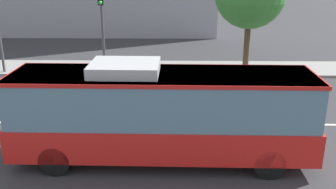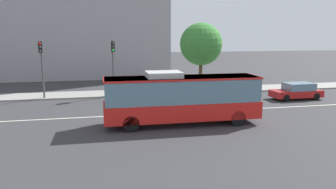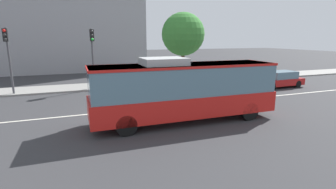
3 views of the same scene
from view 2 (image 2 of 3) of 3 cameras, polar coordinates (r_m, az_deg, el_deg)
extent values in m
plane|color=#333335|center=(24.00, -4.47, -3.49)|extent=(160.00, 160.00, 0.00)
cube|color=gray|center=(32.44, -6.51, 0.28)|extent=(80.00, 3.43, 0.14)
cube|color=silver|center=(24.00, -4.47, -3.48)|extent=(76.00, 0.16, 0.01)
cube|color=red|center=(21.24, 2.45, -2.62)|extent=(10.03, 2.62, 1.10)
cube|color=slate|center=(20.97, 2.48, 0.94)|extent=(9.83, 2.54, 1.58)
cube|color=red|center=(20.87, 2.50, 2.91)|extent=(9.93, 2.59, 0.12)
cube|color=#B2B2B2|center=(20.58, -0.75, 3.49)|extent=(2.22, 1.83, 0.36)
cylinder|color=black|center=(23.38, 9.93, -2.74)|extent=(1.00, 0.31, 1.00)
cylinder|color=black|center=(21.40, 12.05, -4.05)|extent=(1.00, 0.31, 1.00)
cylinder|color=black|center=(21.89, -6.95, -3.57)|extent=(1.00, 0.31, 1.00)
cylinder|color=black|center=(19.77, -6.44, -5.10)|extent=(1.00, 0.31, 1.00)
cube|color=#B21919|center=(31.62, 21.37, 0.19)|extent=(4.53, 1.88, 0.60)
cube|color=slate|center=(31.66, 21.82, 1.31)|extent=(2.55, 1.70, 0.64)
cylinder|color=black|center=(30.17, 19.84, -0.57)|extent=(0.64, 0.23, 0.64)
cylinder|color=black|center=(31.50, 18.28, -0.03)|extent=(0.64, 0.23, 0.64)
cylinder|color=black|center=(31.89, 24.38, -0.32)|extent=(0.64, 0.23, 0.64)
cylinder|color=black|center=(33.15, 22.72, 0.19)|extent=(0.64, 0.23, 0.64)
cylinder|color=#47474C|center=(30.85, -9.53, 4.43)|extent=(0.16, 0.16, 5.20)
cube|color=black|center=(30.42, -9.58, 8.21)|extent=(0.34, 0.30, 0.96)
sphere|color=#2D2D2D|center=(30.26, -9.57, 8.81)|extent=(0.22, 0.22, 0.22)
sphere|color=#2D2D2D|center=(30.28, -9.55, 8.21)|extent=(0.22, 0.22, 0.22)
sphere|color=#1ED838|center=(30.29, -9.53, 7.60)|extent=(0.22, 0.22, 0.22)
cylinder|color=#47474C|center=(31.12, -21.00, 3.93)|extent=(0.16, 0.16, 5.20)
cube|color=black|center=(30.70, -21.34, 7.67)|extent=(0.33, 0.29, 0.96)
sphere|color=red|center=(30.55, -21.43, 8.25)|extent=(0.22, 0.22, 0.22)
sphere|color=#2D2D2D|center=(30.56, -21.39, 7.65)|extent=(0.22, 0.22, 0.22)
sphere|color=#2D2D2D|center=(30.57, -21.35, 7.06)|extent=(0.22, 0.22, 0.22)
cylinder|color=#4C3823|center=(33.09, 5.67, 3.21)|extent=(0.36, 0.36, 3.23)
sphere|color=#387F33|center=(32.84, 5.78, 8.73)|extent=(4.19, 4.19, 4.19)
cube|color=#939399|center=(49.48, -17.31, 15.17)|extent=(26.88, 13.98, 20.40)
cube|color=slate|center=(50.17, -1.20, 6.31)|extent=(0.11, 12.52, 1.50)
cube|color=slate|center=(50.04, -1.22, 10.19)|extent=(0.11, 12.52, 1.50)
cube|color=slate|center=(50.13, -1.23, 14.08)|extent=(0.11, 12.52, 1.50)
camera|label=1|loc=(10.04, 22.50, 13.57)|focal=40.52mm
camera|label=3|loc=(7.96, -14.08, 0.38)|focal=27.26mm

